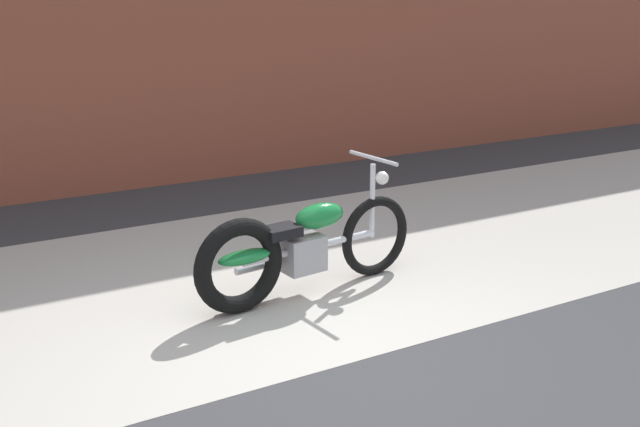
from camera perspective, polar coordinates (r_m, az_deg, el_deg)
ground_plane at (r=4.82m, az=0.61°, el=-11.87°), size 80.00×80.00×0.00m
sidewalk_slab at (r=6.25m, az=-7.50°, el=-5.00°), size 36.00×3.50×0.01m
motorcycle_green at (r=5.73m, az=-1.96°, el=-2.70°), size 2.00×0.58×1.03m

